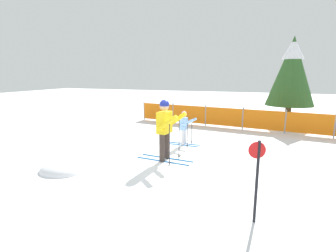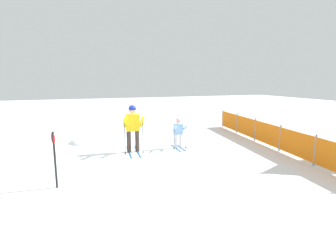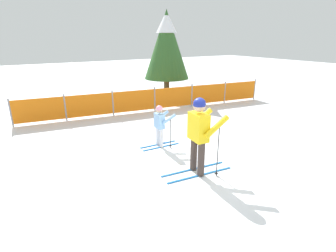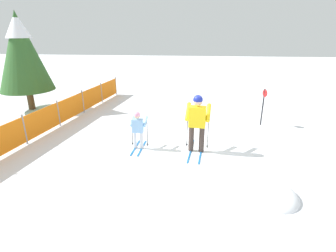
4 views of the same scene
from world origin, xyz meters
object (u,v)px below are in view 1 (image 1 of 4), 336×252
at_px(skier_adult, 165,125).
at_px(skier_child, 184,125).
at_px(conifer_far, 292,70).
at_px(trail_marker, 257,173).
at_px(safety_fence, 243,118).

relative_size(skier_adult, skier_child, 1.47).
bearing_deg(skier_child, skier_adult, -88.51).
xyz_separation_m(skier_adult, conifer_far, (3.75, 7.63, 1.59)).
distance_m(skier_adult, trail_marker, 3.60).
xyz_separation_m(conifer_far, trail_marker, (-1.18, -10.15, -1.76)).
height_order(skier_child, trail_marker, trail_marker).
relative_size(safety_fence, conifer_far, 2.47).
bearing_deg(conifer_far, skier_child, -122.58).
bearing_deg(safety_fence, trail_marker, -83.84).
height_order(safety_fence, trail_marker, trail_marker).
xyz_separation_m(skier_adult, skier_child, (0.03, 1.80, -0.35)).
height_order(skier_child, safety_fence, skier_child).
distance_m(skier_child, trail_marker, 5.01).
bearing_deg(skier_adult, trail_marker, -38.71).
bearing_deg(safety_fence, skier_child, -116.28).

